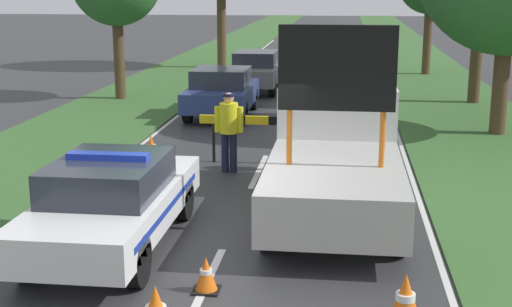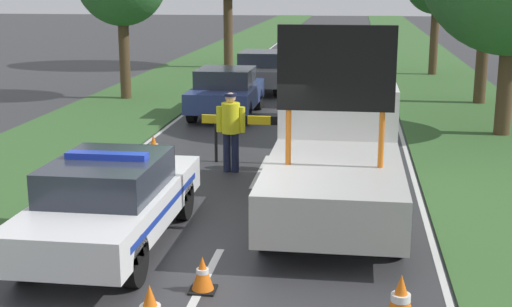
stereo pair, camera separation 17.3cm
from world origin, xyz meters
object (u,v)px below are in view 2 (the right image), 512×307
object	(u,v)px
traffic_cone_near_police	(154,148)
police_car	(111,200)
queued_car_hatch_blue	(226,91)
police_officer	(231,125)
traffic_cone_near_truck	(401,301)
pedestrian_civilian	(298,125)
traffic_cone_centre_front	(203,274)
work_truck	(336,153)
queued_car_suv_grey	(262,70)
road_barrier	(271,124)

from	to	relation	value
traffic_cone_near_police	police_car	bearing A→B (deg)	-80.74
police_car	queued_car_hatch_blue	bearing A→B (deg)	87.11
police_officer	traffic_cone_near_truck	size ratio (longest dim) A/B	2.58
pedestrian_civilian	traffic_cone_near_truck	size ratio (longest dim) A/B	2.60
police_officer	queued_car_hatch_blue	distance (m)	6.77
traffic_cone_centre_front	police_car	bearing A→B (deg)	140.26
traffic_cone_centre_front	queued_car_hatch_blue	size ratio (longest dim) A/B	0.13
work_truck	queued_car_hatch_blue	distance (m)	9.66
work_truck	traffic_cone_centre_front	bearing A→B (deg)	63.48
traffic_cone_near_police	queued_car_hatch_blue	distance (m)	5.95
work_truck	traffic_cone_near_truck	size ratio (longest dim) A/B	8.27
traffic_cone_near_police	traffic_cone_near_truck	bearing A→B (deg)	-55.64
police_car	queued_car_suv_grey	xyz separation A→B (m)	(0.18, 16.69, 0.04)
work_truck	traffic_cone_near_truck	xyz separation A→B (m)	(0.92, -4.58, -0.72)
work_truck	police_officer	distance (m)	3.28
pedestrian_civilian	queued_car_suv_grey	xyz separation A→B (m)	(-2.32, 11.69, -0.24)
police_car	traffic_cone_centre_front	size ratio (longest dim) A/B	9.48
work_truck	pedestrian_civilian	size ratio (longest dim) A/B	3.18
traffic_cone_near_police	queued_car_suv_grey	xyz separation A→B (m)	(1.07, 11.21, 0.49)
road_barrier	queued_car_hatch_blue	bearing A→B (deg)	105.14
queued_car_hatch_blue	pedestrian_civilian	bearing A→B (deg)	113.28
queued_car_suv_grey	traffic_cone_near_truck	bearing A→B (deg)	102.40
road_barrier	queued_car_hatch_blue	distance (m)	6.16
police_car	road_barrier	xyz separation A→B (m)	(1.84, 5.57, 0.16)
queued_car_hatch_blue	queued_car_suv_grey	bearing A→B (deg)	-94.47
traffic_cone_near_truck	work_truck	bearing A→B (deg)	101.34
police_officer	police_car	bearing A→B (deg)	75.61
police_car	traffic_cone_near_police	size ratio (longest dim) A/B	7.61
police_officer	pedestrian_civilian	bearing A→B (deg)	-170.93
police_officer	queued_car_hatch_blue	size ratio (longest dim) A/B	0.45
police_officer	traffic_cone_centre_front	world-z (taller)	police_officer
pedestrian_civilian	queued_car_suv_grey	distance (m)	11.92
pedestrian_civilian	queued_car_suv_grey	size ratio (longest dim) A/B	0.41
police_officer	traffic_cone_near_police	xyz separation A→B (m)	(-1.96, 0.75, -0.74)
pedestrian_civilian	queued_car_hatch_blue	bearing A→B (deg)	119.58
police_officer	queued_car_hatch_blue	bearing A→B (deg)	-80.59
traffic_cone_near_truck	queued_car_hatch_blue	bearing A→B (deg)	108.63
queued_car_hatch_blue	traffic_cone_centre_front	bearing A→B (deg)	98.80
traffic_cone_near_police	pedestrian_civilian	bearing A→B (deg)	-7.93
pedestrian_civilian	traffic_cone_near_police	size ratio (longest dim) A/B	2.87
work_truck	road_barrier	bearing A→B (deg)	-67.01
police_car	road_barrier	world-z (taller)	police_car
road_barrier	traffic_cone_near_truck	xyz separation A→B (m)	(2.48, -7.72, -0.58)
work_truck	queued_car_hatch_blue	world-z (taller)	work_truck
road_barrier	pedestrian_civilian	world-z (taller)	pedestrian_civilian
pedestrian_civilian	queued_car_suv_grey	world-z (taller)	pedestrian_civilian
traffic_cone_near_truck	queued_car_hatch_blue	xyz separation A→B (m)	(-4.56, 13.52, 0.43)
traffic_cone_near_police	work_truck	bearing A→B (deg)	-35.36
police_car	pedestrian_civilian	size ratio (longest dim) A/B	2.65
police_car	traffic_cone_near_truck	distance (m)	4.85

